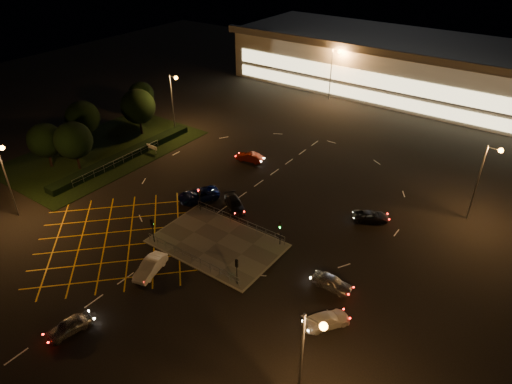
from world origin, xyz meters
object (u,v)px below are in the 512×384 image
Objects in this scene: signal_se at (237,267)px; signal_nw at (200,195)px; signal_sw at (152,226)px; car_east_grey at (371,216)px; car_near_silver at (69,326)px; car_far_dkgrey at (235,204)px; signal_ne at (280,228)px; car_left_blue at (199,195)px; car_approach_white at (326,320)px; car_right_silver at (332,282)px; car_queue_white at (150,267)px; car_circ_red at (250,157)px.

signal_se and signal_nw have the same top height.
car_east_grey is (18.43, 18.59, -1.76)m from signal_sw.
signal_se is at bearing 70.60° from car_near_silver.
car_near_silver is at bearing 104.11° from signal_sw.
signal_nw reaches higher than car_far_dkgrey.
signal_ne reaches higher than car_left_blue.
signal_ne is 0.58× the size of car_left_blue.
car_right_silver is at bearing -33.08° from car_approach_white.
car_east_grey is (-1.58, 13.40, -0.10)m from car_right_silver.
car_approach_white is (9.89, 0.52, -1.71)m from signal_se.
car_right_silver is at bearing 14.53° from car_queue_white.
signal_sw is at bearing -160.69° from car_far_dkgrey.
car_circ_red is (-15.00, 14.67, -1.69)m from signal_ne.
signal_nw is at bearing -12.60° from car_left_blue.
car_east_grey is (6.43, 10.61, -1.76)m from signal_ne.
car_circ_red is at bearing 52.21° from car_right_silver.
car_circ_red is at bearing 101.56° from signal_nw.
car_near_silver is 0.97× the size of car_right_silver.
signal_nw is at bearing 16.16° from car_approach_white.
signal_nw is 0.76× the size of car_right_silver.
car_east_grey is at bearing 58.79° from signal_ne.
car_left_blue is (-2.00, 9.91, -1.61)m from signal_sw.
car_far_dkgrey is at bearing 43.58° from signal_nw.
signal_ne reaches higher than car_east_grey.
signal_se is at bearing 10.02° from car_queue_white.
signal_sw is 26.24m from car_east_grey.
car_circ_red is (-6.16, 11.66, 0.01)m from car_far_dkgrey.
car_east_grey is at bearing 29.93° from signal_nw.
car_left_blue is 22.20m from car_east_grey.
signal_nw is 21.95m from car_near_silver.
car_left_blue is at bearing -7.64° from car_circ_red.
car_left_blue is at bearing -35.28° from signal_se.
signal_se is 19.75m from car_east_grey.
car_near_silver is 36.85m from car_circ_red.
signal_sw is 14.41m from signal_ne.
car_circ_red is at bearing 125.73° from car_left_blue.
car_left_blue is at bearing 97.66° from car_queue_white.
car_circ_red is (-3.00, 14.67, -1.69)m from signal_nw.
car_east_grey is at bearing 54.28° from car_left_blue.
car_queue_white is at bearing 102.56° from car_near_silver.
signal_ne is at bearing 81.15° from car_near_silver.
car_circ_red is (-6.43, 36.28, -0.00)m from car_near_silver.
car_far_dkgrey is at bearing 70.41° from car_right_silver.
signal_nw is 0.72× the size of car_east_grey.
car_left_blue reaches higher than car_east_grey.
car_approach_white is at bearing -158.67° from car_right_silver.
car_left_blue is 1.24× the size of car_east_grey.
signal_se is 1.00× the size of signal_ne.
car_far_dkgrey is 21.46m from car_approach_white.
car_near_silver is 23.26m from car_approach_white.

